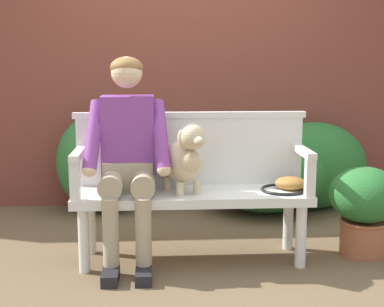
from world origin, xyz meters
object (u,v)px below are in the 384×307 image
person_seated (128,151)px  baseball_glove (291,183)px  dog_on_bench (184,158)px  potted_plant (365,204)px  tennis_racket (284,189)px  garden_bench (192,201)px

person_seated → baseball_glove: size_ratio=6.10×
dog_on_bench → potted_plant: bearing=3.8°
dog_on_bench → tennis_racket: 0.70m
person_seated → potted_plant: 1.63m
garden_bench → tennis_racket: size_ratio=2.68×
person_seated → tennis_racket: (1.02, -0.00, -0.26)m
dog_on_bench → baseball_glove: (0.71, 0.04, -0.19)m
garden_bench → potted_plant: bearing=1.5°
dog_on_bench → potted_plant: 1.28m
dog_on_bench → garden_bench: bearing=44.3°
tennis_racket → potted_plant: size_ratio=0.94×
person_seated → tennis_racket: 1.05m
garden_bench → baseball_glove: size_ratio=6.98×
dog_on_bench → baseball_glove: dog_on_bench is taller
garden_bench → person_seated: person_seated is taller
tennis_racket → potted_plant: 0.58m
person_seated → tennis_racket: bearing=-0.0°
baseball_glove → potted_plant: (0.52, 0.04, -0.16)m
baseball_glove → dog_on_bench: bearing=-156.1°
garden_bench → tennis_racket: (0.61, -0.01, 0.08)m
garden_bench → baseball_glove: bearing=-1.2°
person_seated → potted_plant: person_seated is taller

